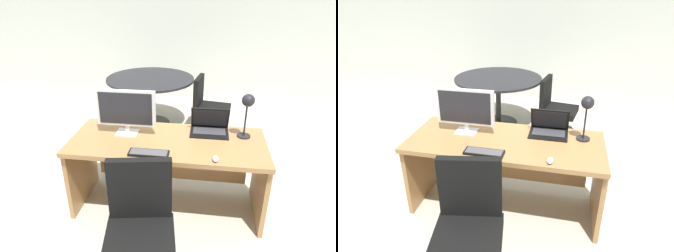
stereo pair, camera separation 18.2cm
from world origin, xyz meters
TOP-DOWN VIEW (x-y plane):
  - ground at (0.00, 1.50)m, footprint 12.00×12.00m
  - back_wall at (0.00, 3.28)m, footprint 10.00×0.10m
  - desk at (0.00, 0.05)m, footprint 1.72×0.72m
  - monitor at (-0.39, 0.08)m, footprint 0.54×0.16m
  - laptop at (0.36, 0.23)m, footprint 0.35×0.26m
  - keyboard at (-0.12, -0.27)m, footprint 0.33×0.11m
  - mouse at (0.42, -0.29)m, footprint 0.05×0.09m
  - desk_lamp at (0.67, 0.14)m, footprint 0.12×0.14m
  - office_chair at (-0.07, -0.84)m, footprint 0.56×0.56m
  - meeting_table at (-0.52, 1.84)m, footprint 1.29×1.29m
  - meeting_chair_near at (0.36, 1.68)m, footprint 0.56×0.56m

SIDE VIEW (x-z plane):
  - ground at x=0.00m, z-range 0.00..0.00m
  - meeting_chair_near at x=0.36m, z-range -0.09..0.74m
  - office_chair at x=-0.07m, z-range -0.08..0.85m
  - desk at x=0.00m, z-range 0.16..0.89m
  - meeting_table at x=-0.52m, z-range 0.20..0.95m
  - keyboard at x=-0.12m, z-range 0.72..0.75m
  - mouse at x=0.42m, z-range 0.72..0.76m
  - laptop at x=0.36m, z-range 0.68..0.91m
  - monitor at x=-0.39m, z-range 0.75..1.17m
  - desk_lamp at x=0.67m, z-range 0.82..1.23m
  - back_wall at x=0.00m, z-range 0.00..2.80m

